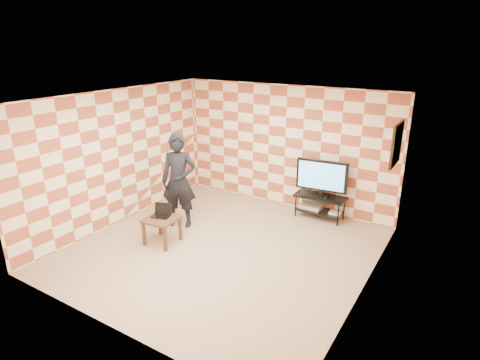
% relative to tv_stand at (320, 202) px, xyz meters
% --- Properties ---
extents(floor, '(5.00, 5.00, 0.00)m').
position_rel_tv_stand_xyz_m(floor, '(-0.99, -2.20, -0.37)').
color(floor, tan).
rests_on(floor, ground).
extents(wall_back, '(5.00, 0.02, 2.70)m').
position_rel_tv_stand_xyz_m(wall_back, '(-0.99, 0.30, 0.98)').
color(wall_back, '#F9EAC1').
rests_on(wall_back, ground).
extents(wall_front, '(5.00, 0.02, 2.70)m').
position_rel_tv_stand_xyz_m(wall_front, '(-0.99, -4.70, 0.98)').
color(wall_front, '#F9EAC1').
rests_on(wall_front, ground).
extents(wall_left, '(0.02, 5.00, 2.70)m').
position_rel_tv_stand_xyz_m(wall_left, '(-3.49, -2.20, 0.98)').
color(wall_left, '#F9EAC1').
rests_on(wall_left, ground).
extents(wall_right, '(0.02, 5.00, 2.70)m').
position_rel_tv_stand_xyz_m(wall_right, '(1.51, -2.20, 0.98)').
color(wall_right, '#F9EAC1').
rests_on(wall_right, ground).
extents(ceiling, '(5.00, 5.00, 0.02)m').
position_rel_tv_stand_xyz_m(ceiling, '(-0.99, -2.20, 2.33)').
color(ceiling, white).
rests_on(ceiling, wall_back).
extents(wall_art, '(0.04, 0.72, 0.72)m').
position_rel_tv_stand_xyz_m(wall_art, '(1.48, -0.65, 1.58)').
color(wall_art, black).
rests_on(wall_art, wall_right).
extents(tv_stand, '(1.06, 0.48, 0.50)m').
position_rel_tv_stand_xyz_m(tv_stand, '(0.00, 0.00, 0.00)').
color(tv_stand, black).
rests_on(tv_stand, floor).
extents(tv, '(1.06, 0.23, 0.77)m').
position_rel_tv_stand_xyz_m(tv, '(-0.00, -0.00, 0.56)').
color(tv, black).
rests_on(tv, tv_stand).
extents(dvd_player, '(0.46, 0.33, 0.08)m').
position_rel_tv_stand_xyz_m(dvd_player, '(-0.20, 0.03, -0.16)').
color(dvd_player, '#AFAFB1').
rests_on(dvd_player, tv_stand).
extents(game_console, '(0.24, 0.18, 0.05)m').
position_rel_tv_stand_xyz_m(game_console, '(0.35, -0.02, -0.17)').
color(game_console, silver).
rests_on(game_console, tv_stand).
extents(side_table, '(0.61, 0.61, 0.50)m').
position_rel_tv_stand_xyz_m(side_table, '(-2.08, -2.58, 0.04)').
color(side_table, '#3B2819').
rests_on(side_table, floor).
extents(laptop, '(0.40, 0.35, 0.22)m').
position_rel_tv_stand_xyz_m(laptop, '(-2.15, -2.48, 0.18)').
color(laptop, black).
rests_on(laptop, side_table).
extents(person, '(0.82, 0.69, 1.90)m').
position_rel_tv_stand_xyz_m(person, '(-2.29, -1.80, 0.58)').
color(person, black).
rests_on(person, floor).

